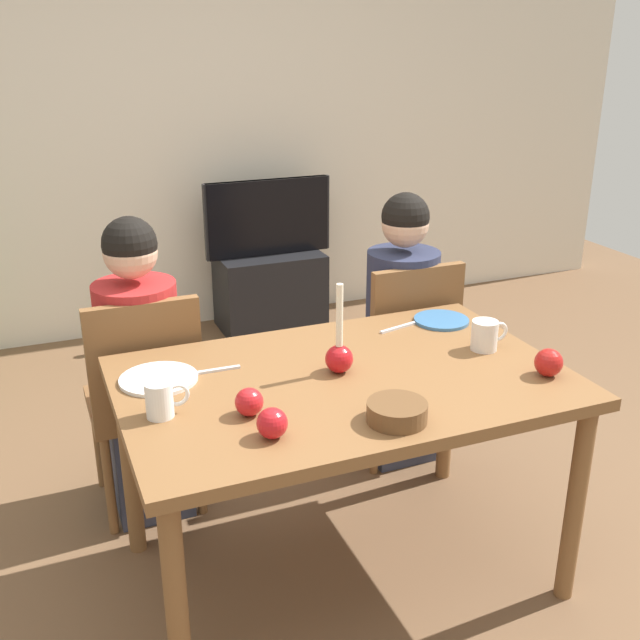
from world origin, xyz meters
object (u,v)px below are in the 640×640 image
Objects in this scene: apple_by_left_plate at (272,423)px; chair_right at (404,349)px; person_left_child at (142,375)px; dining_table at (344,400)px; bowl_walnuts at (397,412)px; plate_right at (441,320)px; chair_left at (145,393)px; tv_stand at (270,291)px; tv at (268,217)px; candle_centerpiece at (340,354)px; apple_by_right_mug at (549,363)px; mug_right at (485,335)px; apple_near_candle at (249,402)px; person_right_child at (401,334)px; mug_left at (161,399)px; plate_left at (159,379)px.

chair_right is at bearing 45.05° from apple_by_left_plate.
dining_table is at bearing -49.99° from person_left_child.
apple_by_left_plate is (-0.35, 0.05, 0.01)m from bowl_walnuts.
chair_left is at bearing 163.94° from plate_right.
chair_right is 1.41× the size of tv_stand.
candle_centerpiece is at bearing -102.75° from tv.
apple_by_right_mug is (1.14, -0.84, 0.28)m from chair_left.
mug_right reaches higher than apple_by_right_mug.
tv is at bearing 91.07° from chair_right.
apple_near_candle is at bearing -159.82° from dining_table.
person_left_child is 1.48× the size of tv.
person_left_child reaches higher than apple_near_candle.
bowl_walnuts is at bearing -171.77° from apple_by_right_mug.
chair_right is at bearing 0.00° from chair_left.
candle_centerpiece reaches higher than chair_left.
apple_near_candle is at bearing -109.62° from tv_stand.
tv is 2.58m from apple_near_candle.
plate_right is at bearing 26.29° from candle_centerpiece.
bowl_walnuts is at bearing -7.46° from apple_by_left_plate.
tv_stand is at bearing 90.44° from plate_right.
plate_right is 0.28m from mug_right.
apple_by_left_plate is at bearing -146.44° from plate_right.
person_left_child and person_right_child have the same top height.
apple_by_left_plate is at bearing -161.40° from mug_right.
mug_left is at bearing 155.33° from bowl_walnuts.
person_left_child is at bearing 120.21° from bowl_walnuts.
candle_centerpiece is 0.57m from plate_left.
apple_near_candle is at bearing -154.08° from plate_right.
candle_centerpiece is 0.53m from mug_right.
plate_left reaches higher than tv_stand.
chair_right is 7.16× the size of mug_left.
tv_stand is 4.69× the size of mug_right.
chair_left is 0.71m from mug_left.
dining_table is 6.83× the size of plate_right.
chair_right is at bearing 20.80° from plate_left.
mug_right is (1.07, -0.59, 0.29)m from chair_left.
chair_left is at bearing 133.62° from candle_centerpiece.
chair_right is at bearing 93.48° from apple_by_right_mug.
apple_by_left_plate is at bearing -82.13° from apple_near_candle.
apple_near_candle reaches higher than dining_table.
person_right_child is at bearing 0.00° from person_left_child.
tv is 3.25× the size of plate_left.
tv_stand is at bearing 70.38° from apple_near_candle.
person_left_child is 0.49m from plate_left.
plate_left is 0.38m from apple_near_candle.
person_left_child is at bearing 130.01° from dining_table.
apple_by_right_mug is (0.58, 0.08, 0.02)m from bowl_walnuts.
person_right_child is at bearing 1.71° from chair_left.
apple_by_right_mug is (0.05, -0.87, 0.23)m from person_right_child.
apple_near_candle is at bearing 152.95° from bowl_walnuts.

